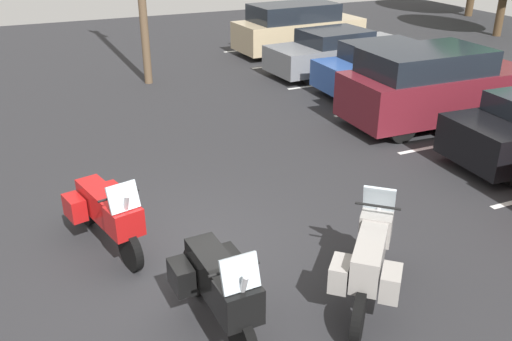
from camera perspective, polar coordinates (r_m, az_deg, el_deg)
ground at (r=8.69m, az=-7.55°, el=-8.91°), size 44.00×44.00×0.10m
motorcycle_touring at (r=8.76m, az=-15.22°, el=-4.07°), size 2.26×1.03×1.37m
motorcycle_second at (r=7.51m, az=11.70°, el=-8.82°), size 1.73×1.56×1.40m
motorcycle_third at (r=6.85m, az=-3.87°, el=-11.74°), size 2.18×0.92×1.43m
car_tan at (r=21.38m, az=4.33°, el=14.48°), size 2.17×4.94×1.81m
car_grey at (r=18.67m, az=8.53°, el=12.05°), size 2.15×4.96×1.41m
car_blue at (r=16.70m, az=13.80°, el=10.25°), size 1.96×4.41×1.47m
car_maroon at (r=14.39m, az=17.99°, el=8.34°), size 1.99×4.78×1.88m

